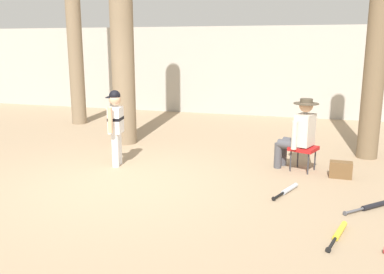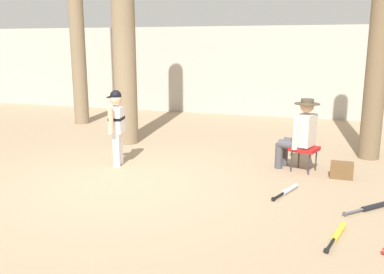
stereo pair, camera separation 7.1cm
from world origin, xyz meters
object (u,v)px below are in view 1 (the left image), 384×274
at_px(tree_far_left, 73,12).
at_px(folding_stool, 303,149).
at_px(tree_behind_spectator, 378,33).
at_px(bat_black_composite, 372,206).
at_px(handbag_beside_stool, 341,170).
at_px(bat_yellow_trainer, 339,233).
at_px(young_ballplayer, 116,123).
at_px(tree_near_player, 121,14).
at_px(seated_spectator, 299,132).
at_px(bat_aluminum_silver, 288,190).

bearing_deg(tree_far_left, folding_stool, -24.52).
bearing_deg(folding_stool, tree_behind_spectator, 47.08).
bearing_deg(bat_black_composite, tree_far_left, 148.78).
distance_m(handbag_beside_stool, bat_yellow_trainer, 2.16).
relative_size(tree_behind_spectator, young_ballplayer, 3.90).
bearing_deg(tree_near_player, tree_far_left, 141.84).
height_order(seated_spectator, handbag_beside_stool, seated_spectator).
height_order(tree_near_player, handbag_beside_stool, tree_near_player).
xyz_separation_m(folding_stool, bat_aluminum_silver, (-0.16, -1.12, -0.33)).
xyz_separation_m(tree_near_player, handbag_beside_stool, (4.27, -1.19, -2.51)).
bearing_deg(young_ballplayer, seated_spectator, 11.77).
bearing_deg(tree_near_player, handbag_beside_stool, -15.58).
xyz_separation_m(tree_near_player, tree_behind_spectator, (4.79, 0.22, -0.40)).
xyz_separation_m(seated_spectator, bat_aluminum_silver, (-0.06, -1.16, -0.61)).
bearing_deg(tree_behind_spectator, bat_aluminum_silver, -118.62).
bearing_deg(seated_spectator, tree_near_player, 165.32).
bearing_deg(bat_yellow_trainer, tree_behind_spectator, 80.00).
distance_m(seated_spectator, tree_far_left, 6.67).
bearing_deg(folding_stool, tree_far_left, 155.48).
bearing_deg(bat_black_composite, bat_aluminum_silver, 163.98).
height_order(tree_near_player, folding_stool, tree_near_player).
distance_m(folding_stool, seated_spectator, 0.29).
bearing_deg(bat_aluminum_silver, folding_stool, 82.11).
distance_m(tree_behind_spectator, handbag_beside_stool, 2.59).
relative_size(tree_behind_spectator, bat_aluminum_silver, 7.33).
height_order(young_ballplayer, bat_aluminum_silver, young_ballplayer).
xyz_separation_m(tree_far_left, bat_black_composite, (6.74, -4.09, -2.80)).
bearing_deg(seated_spectator, young_ballplayer, -168.23).
xyz_separation_m(tree_near_player, bat_aluminum_silver, (3.53, -2.10, -2.61)).
bearing_deg(tree_far_left, bat_yellow_trainer, -38.58).
bearing_deg(young_ballplayer, bat_black_composite, -11.80).
xyz_separation_m(young_ballplayer, handbag_beside_stool, (3.68, 0.38, -0.61)).
xyz_separation_m(tree_near_player, bat_black_composite, (4.60, -2.41, -2.61)).
bearing_deg(bat_aluminum_silver, tree_near_player, 149.27).
bearing_deg(handbag_beside_stool, tree_near_player, 164.42).
height_order(tree_near_player, bat_aluminum_silver, tree_near_player).
bearing_deg(bat_aluminum_silver, tree_far_left, 146.31).
relative_size(bat_black_composite, bat_yellow_trainer, 0.83).
xyz_separation_m(young_ballplayer, folding_stool, (3.10, 0.59, -0.38)).
height_order(bat_black_composite, bat_yellow_trainer, same).
bearing_deg(folding_stool, bat_black_composite, -57.22).
xyz_separation_m(tree_far_left, bat_yellow_trainer, (6.30, -5.03, -2.80)).
distance_m(folding_stool, bat_aluminum_silver, 1.18).
height_order(young_ballplayer, bat_black_composite, young_ballplayer).
distance_m(young_ballplayer, seated_spectator, 3.07).
xyz_separation_m(tree_near_player, tree_far_left, (-2.14, 1.68, 0.18)).
height_order(tree_far_left, bat_black_composite, tree_far_left).
bearing_deg(bat_yellow_trainer, seated_spectator, 103.37).
distance_m(tree_near_player, bat_black_composite, 5.81).
bearing_deg(tree_far_left, young_ballplayer, -50.00).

